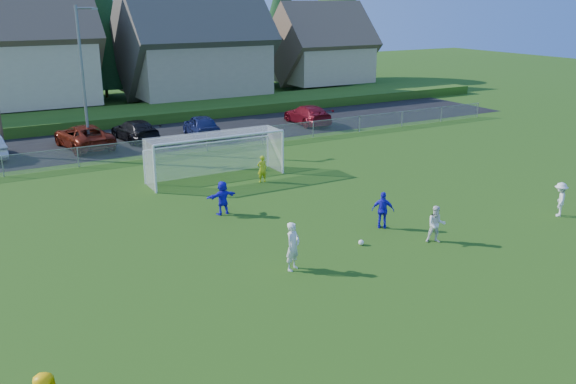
# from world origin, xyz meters

# --- Properties ---
(ground) EXTENTS (160.00, 160.00, 0.00)m
(ground) POSITION_xyz_m (0.00, 0.00, 0.00)
(ground) COLOR #193D0C
(ground) RESTS_ON ground
(asphalt_lot) EXTENTS (60.00, 60.00, 0.00)m
(asphalt_lot) POSITION_xyz_m (0.00, 27.50, 0.01)
(asphalt_lot) COLOR black
(asphalt_lot) RESTS_ON ground
(grass_embankment) EXTENTS (70.00, 6.00, 0.80)m
(grass_embankment) POSITION_xyz_m (0.00, 35.00, 0.40)
(grass_embankment) COLOR #1E420F
(grass_embankment) RESTS_ON ground
(soccer_ball) EXTENTS (0.22, 0.22, 0.22)m
(soccer_ball) POSITION_xyz_m (1.26, 4.35, 0.11)
(soccer_ball) COLOR white
(soccer_ball) RESTS_ON ground
(player_white_a) EXTENTS (0.78, 0.68, 1.79)m
(player_white_a) POSITION_xyz_m (-2.24, 3.71, 0.90)
(player_white_a) COLOR silver
(player_white_a) RESTS_ON ground
(player_white_b) EXTENTS (0.93, 0.88, 1.52)m
(player_white_b) POSITION_xyz_m (4.01, 3.13, 0.76)
(player_white_b) COLOR silver
(player_white_b) RESTS_ON ground
(player_white_c) EXTENTS (1.15, 1.07, 1.55)m
(player_white_c) POSITION_xyz_m (10.99, 2.75, 0.78)
(player_white_c) COLOR silver
(player_white_c) RESTS_ON ground
(player_blue_a) EXTENTS (0.96, 0.91, 1.59)m
(player_blue_a) POSITION_xyz_m (3.17, 5.46, 0.80)
(player_blue_a) COLOR #1E16D5
(player_blue_a) RESTS_ON ground
(player_blue_b) EXTENTS (1.47, 0.55, 1.55)m
(player_blue_b) POSITION_xyz_m (-2.01, 10.43, 0.78)
(player_blue_b) COLOR #1E16D5
(player_blue_b) RESTS_ON ground
(goalkeeper) EXTENTS (0.55, 0.38, 1.45)m
(goalkeeper) POSITION_xyz_m (1.88, 14.09, 0.72)
(goalkeeper) COLOR #BCCB17
(goalkeeper) RESTS_ON ground
(car_c) EXTENTS (3.28, 5.82, 1.54)m
(car_c) POSITION_xyz_m (-4.67, 26.81, 0.77)
(car_c) COLOR #64180B
(car_c) RESTS_ON ground
(car_d) EXTENTS (2.57, 5.11, 1.43)m
(car_d) POSITION_xyz_m (-1.10, 27.35, 0.71)
(car_d) COLOR black
(car_d) RESTS_ON ground
(car_e) EXTENTS (2.41, 4.81, 1.57)m
(car_e) POSITION_xyz_m (3.33, 26.27, 0.79)
(car_e) COLOR #161D4E
(car_e) RESTS_ON ground
(car_g) EXTENTS (2.33, 5.20, 1.48)m
(car_g) POSITION_xyz_m (12.24, 26.44, 0.74)
(car_g) COLOR maroon
(car_g) RESTS_ON ground
(soccer_goal) EXTENTS (7.42, 1.90, 2.50)m
(soccer_goal) POSITION_xyz_m (0.00, 16.05, 1.63)
(soccer_goal) COLOR white
(soccer_goal) RESTS_ON ground
(chainlink_fence) EXTENTS (52.06, 0.06, 1.20)m
(chainlink_fence) POSITION_xyz_m (0.00, 22.00, 0.63)
(chainlink_fence) COLOR gray
(chainlink_fence) RESTS_ON ground
(streetlight) EXTENTS (1.38, 0.18, 9.00)m
(streetlight) POSITION_xyz_m (-4.45, 26.00, 4.84)
(streetlight) COLOR slate
(streetlight) RESTS_ON ground
(houses_row) EXTENTS (53.90, 11.45, 13.27)m
(houses_row) POSITION_xyz_m (1.97, 42.46, 7.33)
(houses_row) COLOR tan
(houses_row) RESTS_ON ground
(tree_row) EXTENTS (65.98, 12.36, 13.80)m
(tree_row) POSITION_xyz_m (1.04, 48.74, 6.91)
(tree_row) COLOR #382616
(tree_row) RESTS_ON ground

